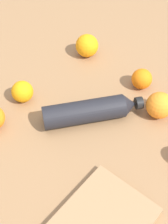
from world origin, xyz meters
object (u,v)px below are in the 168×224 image
object	(u,v)px
water_bottle	(91,111)
orange_1	(22,92)
orange_5	(159,105)
orange_4	(142,79)
orange_3	(87,46)

from	to	relation	value
water_bottle	orange_1	xyz separation A→B (m)	(-0.04, 0.23, -0.00)
orange_5	water_bottle	bearing A→B (deg)	124.19
orange_1	water_bottle	bearing A→B (deg)	-81.26
orange_5	orange_4	bearing A→B (deg)	46.01
water_bottle	orange_3	distance (m)	0.31
water_bottle	orange_4	size ratio (longest dim) A/B	3.86
orange_1	orange_4	distance (m)	0.39
water_bottle	orange_5	xyz separation A→B (m)	(0.12, -0.17, 0.01)
water_bottle	orange_4	distance (m)	0.22
orange_1	orange_5	bearing A→B (deg)	-69.31
orange_4	orange_5	size ratio (longest dim) A/B	0.83
orange_3	orange_5	distance (m)	0.37
orange_4	orange_3	bearing A→B (deg)	76.00
water_bottle	orange_1	distance (m)	0.23
water_bottle	orange_4	bearing A→B (deg)	27.83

